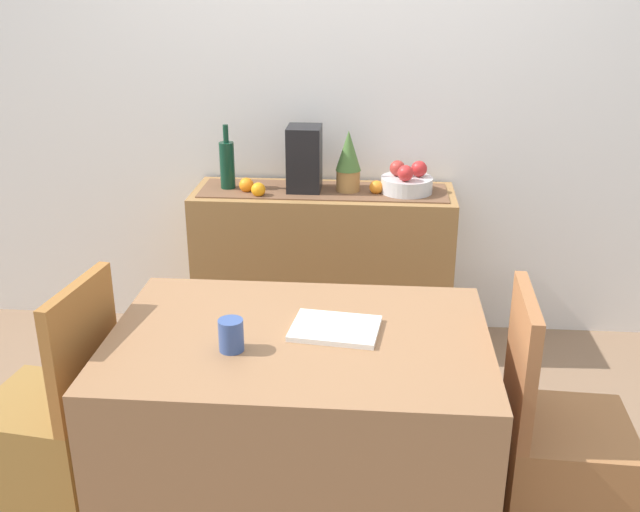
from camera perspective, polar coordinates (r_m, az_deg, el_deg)
ground_plane at (r=3.12m, az=-0.03°, el=-14.80°), size 6.40×6.40×0.02m
room_wall_rear at (r=3.72m, az=1.48°, el=14.02°), size 6.40×0.06×2.70m
sideboard_console at (r=3.72m, az=0.26°, el=-1.01°), size 1.27×0.42×0.82m
table_runner at (r=3.58m, az=0.27°, el=5.11°), size 1.19×0.32×0.01m
fruit_bowl at (r=3.56m, az=6.74°, el=5.52°), size 0.25×0.25×0.07m
apple_upper at (r=3.56m, az=7.70°, el=6.72°), size 0.08×0.08×0.08m
apple_front at (r=3.56m, az=6.04°, el=6.80°), size 0.08×0.08×0.08m
apple_rear at (r=3.48m, az=6.65°, el=6.40°), size 0.08×0.08×0.08m
wine_bottle at (r=3.61m, az=-7.22°, el=7.07°), size 0.07×0.07×0.32m
coffee_maker at (r=3.55m, az=-1.22°, el=7.54°), size 0.16×0.18×0.32m
potted_plant at (r=3.53m, az=2.22°, el=7.41°), size 0.12×0.12×0.30m
orange_loose_far at (r=3.50m, az=-4.81°, el=5.16°), size 0.07×0.07×0.07m
orange_loose_mid at (r=3.57m, az=-5.73°, el=5.51°), size 0.07×0.07×0.07m
orange_loose_end at (r=3.54m, az=4.39°, el=5.34°), size 0.07×0.07×0.07m
dining_table at (r=2.57m, az=-1.55°, el=-13.45°), size 1.23×0.83×0.74m
open_book at (r=2.39m, az=1.19°, el=-5.65°), size 0.30×0.24×0.02m
coffee_cup at (r=2.28m, az=-6.92°, el=-6.11°), size 0.08×0.08×0.10m
chair_near_window at (r=2.84m, az=-19.91°, el=-13.60°), size 0.45×0.45×0.90m
chair_by_corner at (r=2.70m, az=18.07°, el=-15.49°), size 0.42×0.42×0.90m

